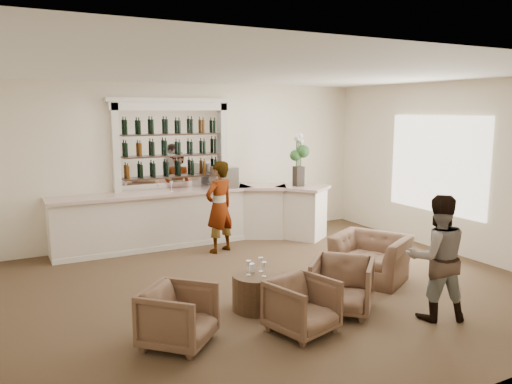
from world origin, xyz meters
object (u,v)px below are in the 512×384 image
(armchair_right, at_px, (342,285))
(sommelier, at_px, (219,207))
(flower_vase, at_px, (299,157))
(armchair_center, at_px, (302,306))
(armchair_left, at_px, (179,316))
(espresso_machine, at_px, (224,177))
(cocktail_table, at_px, (257,292))
(bar_counter, at_px, (196,217))
(armchair_far, at_px, (371,258))
(guest, at_px, (437,257))

(armchair_right, bearing_deg, sommelier, 140.28)
(sommelier, xyz_separation_m, flower_vase, (1.95, 0.21, 0.88))
(sommelier, relative_size, armchair_center, 2.37)
(armchair_left, relative_size, flower_vase, 0.69)
(armchair_left, relative_size, espresso_machine, 1.56)
(armchair_right, bearing_deg, cocktail_table, -167.07)
(flower_vase, bearing_deg, bar_counter, 165.53)
(bar_counter, xyz_separation_m, espresso_machine, (0.64, -0.03, 0.79))
(armchair_center, bearing_deg, bar_counter, 70.44)
(espresso_machine, bearing_deg, armchair_left, -113.85)
(armchair_right, relative_size, flower_vase, 0.73)
(sommelier, distance_m, espresso_machine, 0.98)
(sommelier, bearing_deg, armchair_left, 39.65)
(armchair_right, xyz_separation_m, espresso_machine, (0.13, 4.24, 0.99))
(flower_vase, bearing_deg, armchair_far, -98.09)
(sommelier, distance_m, guest, 4.44)
(bar_counter, relative_size, espresso_machine, 11.39)
(sommelier, relative_size, armchair_far, 1.58)
(espresso_machine, bearing_deg, sommelier, -114.20)
(guest, bearing_deg, espresso_machine, -56.04)
(armchair_center, xyz_separation_m, espresso_machine, (0.97, 4.53, 1.02))
(sommelier, bearing_deg, bar_counter, -95.53)
(armchair_center, bearing_deg, sommelier, 66.69)
(cocktail_table, relative_size, armchair_left, 0.90)
(armchair_right, bearing_deg, armchair_left, -137.07)
(sommelier, height_order, flower_vase, flower_vase)
(cocktail_table, relative_size, armchair_right, 0.85)
(armchair_left, xyz_separation_m, flower_vase, (3.96, 3.62, 1.42))
(bar_counter, bearing_deg, armchair_far, -63.06)
(guest, bearing_deg, armchair_right, -13.45)
(sommelier, bearing_deg, cocktail_table, 56.86)
(cocktail_table, bearing_deg, flower_vase, 49.55)
(armchair_far, relative_size, flower_vase, 1.01)
(sommelier, bearing_deg, flower_vase, 166.52)
(armchair_left, bearing_deg, armchair_center, -59.96)
(cocktail_table, distance_m, espresso_machine, 3.94)
(armchair_far, bearing_deg, armchair_right, -84.69)
(armchair_left, bearing_deg, sommelier, 14.16)
(armchair_left, bearing_deg, armchair_right, -47.53)
(bar_counter, xyz_separation_m, armchair_center, (-0.34, -4.56, -0.23))
(cocktail_table, distance_m, armchair_right, 1.18)
(sommelier, distance_m, armchair_center, 3.87)
(cocktail_table, relative_size, flower_vase, 0.62)
(cocktail_table, distance_m, flower_vase, 4.33)
(armchair_left, height_order, armchair_right, armchair_right)
(cocktail_table, distance_m, armchair_left, 1.44)
(guest, relative_size, flower_vase, 1.49)
(guest, bearing_deg, bar_counter, -49.19)
(armchair_right, bearing_deg, armchair_center, -115.37)
(cocktail_table, xyz_separation_m, flower_vase, (2.63, 3.09, 1.53))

